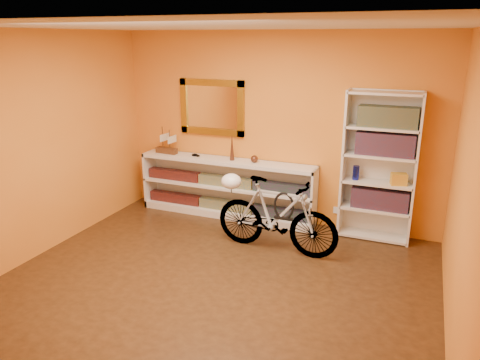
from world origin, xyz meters
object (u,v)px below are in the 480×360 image
at_px(console_unit, 227,188).
at_px(helmet, 231,181).
at_px(bookcase, 379,167).
at_px(bicycle, 276,216).

relative_size(console_unit, helmet, 10.27).
bearing_deg(bookcase, bicycle, -141.09).
bearing_deg(helmet, bookcase, 26.40).
bearing_deg(console_unit, helmet, -62.21).
distance_m(bookcase, helmet, 1.85).
relative_size(bicycle, helmet, 6.19).
height_order(bookcase, bicycle, bookcase).
height_order(bicycle, helmet, bicycle).
xyz_separation_m(bicycle, helmet, (-0.60, 0.03, 0.35)).
height_order(console_unit, bookcase, bookcase).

